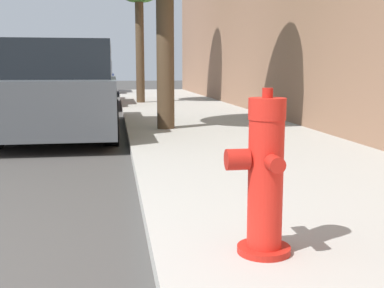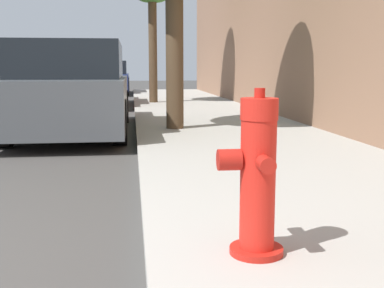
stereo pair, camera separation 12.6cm
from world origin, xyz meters
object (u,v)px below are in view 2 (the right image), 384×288
Objects in this scene: fire_hydrant at (257,179)px; parked_car_near at (73,90)px; parked_car_mid at (93,84)px; parked_car_far at (106,78)px.

fire_hydrant is 0.19× the size of parked_car_near.
parked_car_mid is at bearing 98.49° from fire_hydrant.
fire_hydrant is 11.72m from parked_car_mid.
parked_car_far is at bearing 89.60° from parked_car_mid.
fire_hydrant is 0.19× the size of parked_car_far.
parked_car_far is at bearing 95.31° from fire_hydrant.
parked_car_mid is (-0.14, 5.81, -0.08)m from parked_car_near.
parked_car_mid is at bearing -90.40° from parked_car_far.
parked_car_mid is 6.53m from parked_car_far.
parked_car_near is 0.98× the size of parked_car_far.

